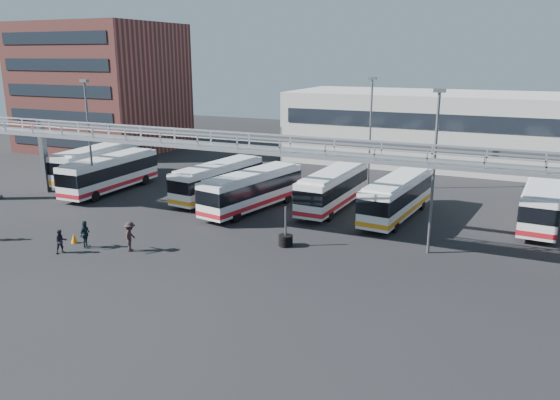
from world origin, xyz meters
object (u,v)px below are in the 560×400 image
at_px(bus_4, 252,189).
at_px(pedestrian_d, 85,234).
at_px(light_pole_mid, 434,164).
at_px(bus_8, 543,202).
at_px(light_pole_left, 89,135).
at_px(cone_right, 74,238).
at_px(bus_6, 397,196).
at_px(bus_1, 110,172).
at_px(bus_5, 333,188).
at_px(pedestrian_c, 130,236).
at_px(light_pole_back, 370,128).
at_px(pedestrian_b, 61,241).
at_px(tire_stack, 286,239).
at_px(bus_3, 218,179).
at_px(bus_0, 99,162).

height_order(bus_4, pedestrian_d, bus_4).
xyz_separation_m(light_pole_mid, bus_8, (6.53, 9.27, -3.93)).
bearing_deg(light_pole_left, cone_right, -54.70).
xyz_separation_m(light_pole_mid, bus_6, (-3.54, 6.73, -3.97)).
bearing_deg(cone_right, bus_8, 30.99).
distance_m(bus_6, cone_right, 23.35).
relative_size(light_pole_mid, bus_1, 0.94).
distance_m(bus_8, pedestrian_d, 32.10).
relative_size(light_pole_left, bus_5, 0.98).
bearing_deg(cone_right, light_pole_left, 125.30).
xyz_separation_m(pedestrian_c, cone_right, (-4.46, -0.32, -0.63)).
bearing_deg(bus_5, bus_6, -4.08).
xyz_separation_m(light_pole_mid, light_pole_back, (-8.00, 15.00, 0.00)).
relative_size(bus_4, cone_right, 15.75).
relative_size(pedestrian_b, tire_stack, 0.58).
height_order(light_pole_mid, bus_6, light_pole_mid).
height_order(bus_5, pedestrian_b, bus_5).
relative_size(light_pole_mid, bus_6, 0.96).
xyz_separation_m(bus_6, bus_8, (10.08, 2.55, 0.04)).
height_order(bus_6, pedestrian_c, bus_6).
bearing_deg(bus_3, bus_1, -161.91).
distance_m(light_pole_back, pedestrian_c, 24.76).
bearing_deg(bus_8, light_pole_left, -162.67).
bearing_deg(bus_8, bus_3, -169.44).
xyz_separation_m(bus_5, tire_stack, (0.12, -9.86, -1.29)).
xyz_separation_m(bus_6, pedestrian_c, (-13.80, -14.16, -0.78)).
relative_size(bus_4, bus_8, 0.99).
height_order(light_pole_left, pedestrian_d, light_pole_left).
bearing_deg(light_pole_back, cone_right, -121.25).
distance_m(bus_6, pedestrian_d, 22.50).
distance_m(bus_8, cone_right, 33.09).
bearing_deg(light_pole_mid, bus_5, 140.28).
bearing_deg(bus_1, pedestrian_c, -45.80).
bearing_deg(tire_stack, pedestrian_d, -154.25).
distance_m(bus_8, tire_stack, 19.33).
bearing_deg(pedestrian_b, tire_stack, -29.30).
bearing_deg(light_pole_mid, tire_stack, -164.03).
relative_size(bus_1, bus_6, 1.02).
height_order(light_pole_back, bus_1, light_pole_back).
xyz_separation_m(bus_3, tire_stack, (10.20, -8.78, -1.28)).
height_order(light_pole_left, bus_4, light_pole_left).
relative_size(light_pole_left, cone_right, 14.96).
relative_size(bus_4, bus_5, 1.03).
distance_m(bus_3, bus_4, 4.82).
xyz_separation_m(pedestrian_d, tire_stack, (11.68, 5.64, -0.46)).
relative_size(light_pole_left, bus_6, 0.96).
bearing_deg(cone_right, bus_6, 38.41).
bearing_deg(bus_6, light_pole_left, -160.79).
bearing_deg(bus_0, pedestrian_c, -47.07).
bearing_deg(light_pole_mid, bus_3, 161.64).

